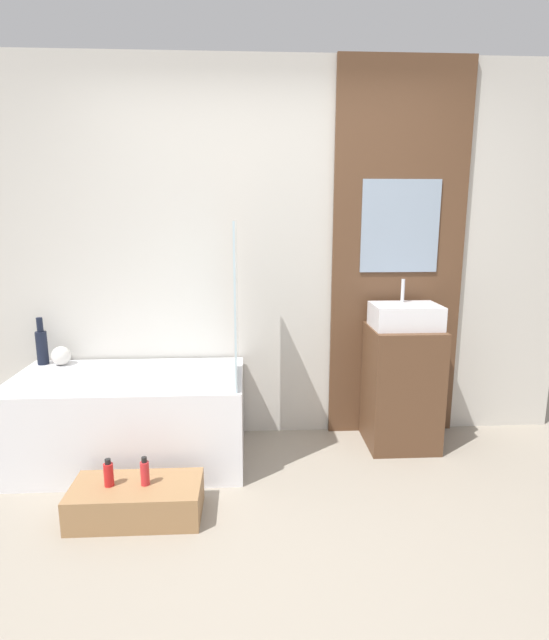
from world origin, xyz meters
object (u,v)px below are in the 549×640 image
object	(u,v)px
bathtub	(131,418)
sink	(405,316)
vase_round_light	(61,356)
wooden_step_bench	(137,501)
bottle_soap_secondary	(145,472)
vase_tall_dark	(42,345)
bottle_soap_primary	(109,474)

from	to	relation	value
bathtub	sink	size ratio (longest dim) A/B	3.28
bathtub	vase_round_light	world-z (taller)	vase_round_light
wooden_step_bench	bottle_soap_secondary	size ratio (longest dim) A/B	4.36
wooden_step_bench	vase_round_light	distance (m)	1.25
vase_tall_dark	vase_round_light	bearing A→B (deg)	-11.50
wooden_step_bench	vase_round_light	size ratio (longest dim) A/B	5.32
wooden_step_bench	bottle_soap_primary	bearing A→B (deg)	180.00
bathtub	bottle_soap_primary	world-z (taller)	bathtub
bathtub	vase_round_light	bearing A→B (deg)	152.32
bottle_soap_secondary	wooden_step_bench	bearing A→B (deg)	180.00
bottle_soap_primary	bottle_soap_secondary	size ratio (longest dim) A/B	0.96
vase_tall_dark	bottle_soap_secondary	world-z (taller)	vase_tall_dark
vase_tall_dark	vase_round_light	size ratio (longest dim) A/B	2.53
wooden_step_bench	bottle_soap_primary	size ratio (longest dim) A/B	4.52
bathtub	bottle_soap_secondary	bearing A→B (deg)	-71.34
wooden_step_bench	sink	xyz separation A→B (m)	(1.65, 0.78, 0.83)
vase_round_light	bottle_soap_secondary	xyz separation A→B (m)	(0.72, -0.91, -0.39)
sink	bottle_soap_secondary	distance (m)	1.90
vase_tall_dark	bottle_soap_primary	xyz separation A→B (m)	(0.67, -0.93, -0.46)
bathtub	bottle_soap_secondary	xyz separation A→B (m)	(0.22, -0.64, -0.04)
sink	vase_round_light	size ratio (longest dim) A/B	3.46
bottle_soap_secondary	bottle_soap_primary	bearing A→B (deg)	180.00
sink	vase_round_light	bearing A→B (deg)	176.93
bottle_soap_primary	bathtub	bearing A→B (deg)	92.54
vase_tall_dark	vase_round_light	distance (m)	0.15
wooden_step_bench	vase_tall_dark	bearing A→B (deg)	130.75
vase_round_light	vase_tall_dark	bearing A→B (deg)	168.50
vase_round_light	wooden_step_bench	bearing A→B (deg)	-53.46
bottle_soap_primary	bottle_soap_secondary	bearing A→B (deg)	-0.00
bathtub	vase_tall_dark	bearing A→B (deg)	155.39
sink	vase_round_light	world-z (taller)	sink
wooden_step_bench	sink	size ratio (longest dim) A/B	1.54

